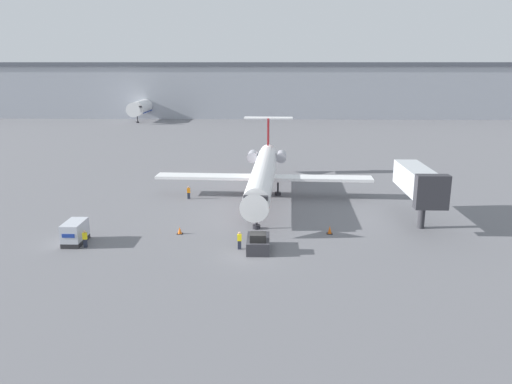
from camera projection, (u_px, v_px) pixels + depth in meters
The scene contains 12 objects.
ground_plane at pixel (253, 255), 44.54m from camera, with size 600.00×600.00×0.00m, color slate.
terminal_building at pixel (265, 90), 158.57m from camera, with size 180.00×16.80×16.96m.
airplane_main at pixel (263, 173), 63.05m from camera, with size 27.63×31.25×8.71m.
pushback_tug at pixel (258, 243), 45.50m from camera, with size 2.05×3.71×1.87m.
luggage_cart at pixel (75, 233), 47.14m from camera, with size 1.68×3.20×2.13m.
worker_near_tug at pixel (239, 240), 45.67m from camera, with size 0.40×0.24×1.69m.
worker_by_wing at pixel (189, 192), 62.77m from camera, with size 0.40×0.24×1.64m.
worker_on_apron at pixel (85, 239), 46.14m from camera, with size 0.40×0.24×1.66m.
traffic_cone_left at pixel (180, 231), 49.93m from camera, with size 0.58×0.58×0.72m.
traffic_cone_right at pixel (330, 230), 49.94m from camera, with size 0.57×0.57×0.82m.
airplane_parked_far_left at pixel (150, 105), 157.80m from camera, with size 39.22×39.37×11.15m.
jet_bridge at pixel (419, 182), 52.55m from camera, with size 3.20×10.70×6.19m.
Camera 1 is at (1.41, -41.71, 16.56)m, focal length 35.00 mm.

